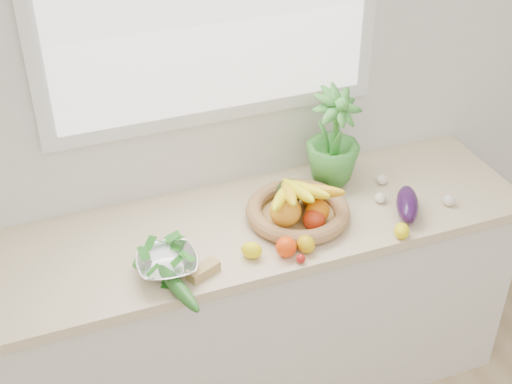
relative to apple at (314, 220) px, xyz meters
name	(u,v)px	position (x,y,z in m)	size (l,w,h in m)	color
back_wall	(213,83)	(-0.24, 0.42, 0.41)	(4.50, 0.02, 2.70)	white
counter_cabinet	(243,315)	(-0.24, 0.12, -0.51)	(2.20, 0.58, 0.86)	silver
countertop	(242,229)	(-0.24, 0.12, -0.06)	(2.24, 0.62, 0.04)	beige
orange_loose	(286,247)	(-0.16, -0.10, 0.00)	(0.07, 0.07, 0.07)	#FF4108
lemon_a	(306,244)	(-0.08, -0.11, -0.01)	(0.06, 0.08, 0.06)	gold
lemon_b	(402,231)	(0.28, -0.16, -0.01)	(0.06, 0.07, 0.06)	yellow
lemon_c	(252,250)	(-0.27, -0.07, -0.01)	(0.06, 0.08, 0.06)	yellow
apple	(314,220)	(0.00, 0.00, 0.00)	(0.08, 0.08, 0.08)	red
ginger	(203,270)	(-0.46, -0.10, -0.02)	(0.12, 0.05, 0.04)	tan
garlic_a	(380,198)	(0.32, 0.06, -0.02)	(0.05, 0.05, 0.04)	white
garlic_b	(382,179)	(0.39, 0.18, -0.02)	(0.05, 0.05, 0.04)	white
garlic_c	(449,201)	(0.56, -0.05, -0.02)	(0.05, 0.05, 0.04)	silver
eggplant	(407,204)	(0.37, -0.04, 0.00)	(0.08, 0.22, 0.09)	#2B0F39
cucumber	(178,288)	(-0.57, -0.16, -0.02)	(0.05, 0.27, 0.05)	#1B5C1B
radish	(301,259)	(-0.12, -0.16, -0.03)	(0.03, 0.03, 0.03)	red
potted_herb	(334,136)	(0.20, 0.26, 0.17)	(0.22, 0.22, 0.39)	green
fruit_basket	(297,207)	(-0.03, 0.08, 0.01)	(0.42, 0.42, 0.19)	tan
colander_with_spinach	(167,260)	(-0.57, -0.05, 0.02)	(0.24, 0.24, 0.12)	white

